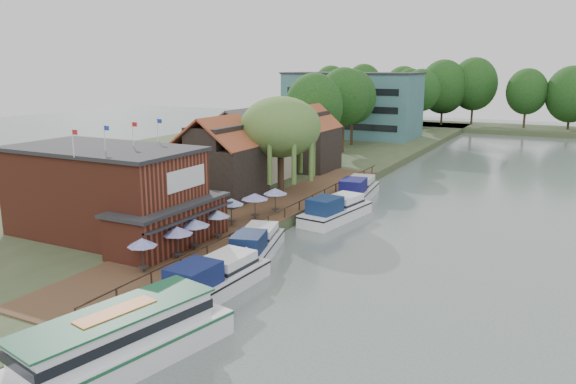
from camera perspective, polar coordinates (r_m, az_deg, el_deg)
The scene contains 29 objects.
ground at distance 40.42m, azimuth -0.26°, elevation -8.38°, with size 260.00×260.00×0.00m, color #505D5B.
land_bank at distance 84.45m, azimuth -7.32°, elevation 3.06°, with size 50.00×140.00×1.00m, color #384728.
quay_deck at distance 52.11m, azimuth -2.97°, elevation -2.30°, with size 6.00×50.00×0.10m, color #47301E.
quay_rail at distance 51.16m, azimuth -0.08°, elevation -2.05°, with size 0.20×49.00×1.00m, color black, non-canonical shape.
pub at distance 46.25m, azimuth -16.42°, elevation -0.16°, with size 20.00×11.00×7.30m, color maroon, non-canonical shape.
hotel_block at distance 110.93m, azimuth 6.51°, elevation 8.84°, with size 25.40×12.40×12.30m, color #38666B, non-canonical shape.
cottage_a at distance 58.21m, azimuth -6.99°, elevation 3.45°, with size 8.60×7.60×8.50m, color black, non-canonical shape.
cottage_b at distance 68.12m, azimuth -4.35°, elevation 4.85°, with size 9.60×8.60×8.50m, color beige, non-canonical shape.
cottage_c at distance 74.07m, azimuth 1.98°, elevation 5.52°, with size 7.60×7.60×8.50m, color black, non-canonical shape.
willow at distance 59.99m, azimuth -0.75°, elevation 4.74°, with size 8.60×8.60×10.43m, color #476B2D, non-canonical shape.
umbrella_0 at distance 38.57m, azimuth -14.52°, elevation -6.24°, with size 2.00×2.00×2.38m, color navy, non-canonical shape.
umbrella_1 at distance 40.66m, azimuth -11.16°, elevation -5.08°, with size 2.29×2.29×2.38m, color navy, non-canonical shape.
umbrella_2 at distance 42.46m, azimuth -9.52°, elevation -4.24°, with size 2.42×2.42×2.38m, color navy, non-canonical shape.
umbrella_3 at distance 44.67m, azimuth -7.16°, elevation -3.31°, with size 1.99×1.99×2.38m, color navy, non-canonical shape.
umbrella_4 at distance 48.39m, azimuth -5.76°, elevation -2.02°, with size 2.18×2.18×2.38m, color #1A448F, non-canonical shape.
umbrella_5 at distance 50.12m, azimuth -3.37°, elevation -1.45°, with size 2.46×2.46×2.38m, color navy, non-canonical shape.
umbrella_6 at distance 52.11m, azimuth -1.30°, elevation -0.88°, with size 2.27×2.27×2.38m, color navy, non-canonical shape.
cruiser_0 at distance 37.18m, azimuth -7.55°, elevation -8.29°, with size 3.40×10.51×2.57m, color silver, non-canonical shape.
cruiser_1 at distance 43.79m, azimuth -3.34°, elevation -5.05°, with size 3.20×9.89×2.40m, color silver, non-canonical shape.
cruiser_2 at distance 54.03m, azimuth 4.89°, elevation -1.53°, with size 3.39×10.49×2.57m, color white, non-canonical shape.
cruiser_3 at distance 62.82m, azimuth 7.07°, elevation 0.48°, with size 3.47×10.72×2.63m, color silver, non-canonical shape.
tour_boat at distance 29.20m, azimuth -18.05°, elevation -14.48°, with size 3.91×13.85×3.02m, color silver, non-canonical shape.
swan at distance 31.69m, azimuth -16.40°, elevation -14.73°, with size 0.44×0.44×0.44m, color white.
bank_tree_0 at distance 81.27m, azimuth 2.65°, elevation 7.60°, with size 8.33×8.33×12.58m, color #143811, non-canonical shape.
bank_tree_1 at distance 89.61m, azimuth 5.64°, elevation 8.27°, with size 7.95×7.95×13.32m, color #143811, non-canonical shape.
bank_tree_2 at distance 98.34m, azimuth 6.53°, elevation 8.53°, with size 8.12×8.12×12.94m, color #143811, non-canonical shape.
bank_tree_3 at distance 115.89m, azimuth 9.83°, elevation 8.80°, with size 7.59×7.59×11.93m, color #143811, non-canonical shape.
bank_tree_4 at distance 122.57m, azimuth 13.34°, elevation 9.09°, with size 7.70×7.70×12.90m, color #143811, non-canonical shape.
bank_tree_5 at distance 131.52m, azimuth 12.22°, elevation 9.38°, with size 6.67×6.67×12.96m, color #143811, non-canonical shape.
Camera 1 is at (17.48, -33.40, 14.57)m, focal length 35.00 mm.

